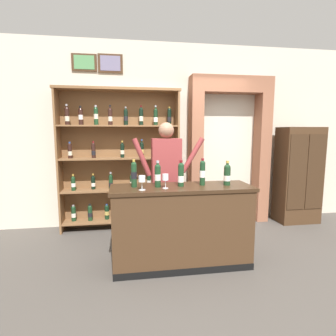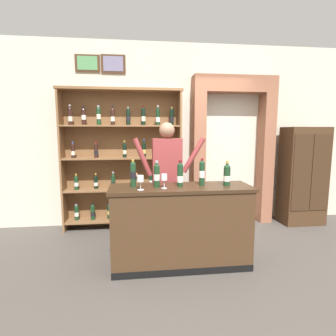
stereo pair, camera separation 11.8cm
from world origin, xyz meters
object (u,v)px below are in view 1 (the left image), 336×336
tasting_bottle_chianti (134,174)px  wine_glass_right (142,180)px  side_cabinet (298,175)px  tasting_bottle_bianco (202,172)px  tasting_bottle_rosso (181,174)px  tasting_bottle_prosecco (227,174)px  tasting_bottle_grappa (158,175)px  wine_glass_spare (165,178)px  shopkeeper (166,171)px  tasting_counter (182,226)px  wine_shelf (120,157)px

tasting_bottle_chianti → wine_glass_right: bearing=-65.6°
side_cabinet → wine_glass_right: bearing=-154.0°
tasting_bottle_chianti → tasting_bottle_bianco: size_ratio=0.99×
tasting_bottle_rosso → wine_glass_right: size_ratio=1.90×
tasting_bottle_chianti → tasting_bottle_prosecco: tasting_bottle_chianti is taller
tasting_bottle_chianti → tasting_bottle_grappa: bearing=-8.7°
tasting_bottle_grappa → wine_glass_spare: size_ratio=1.85×
tasting_bottle_grappa → tasting_bottle_bianco: tasting_bottle_bianco is taller
shopkeeper → tasting_bottle_prosecco: size_ratio=5.89×
tasting_counter → tasting_bottle_prosecco: size_ratio=5.68×
wine_shelf → wine_glass_right: bearing=-80.2°
side_cabinet → tasting_bottle_chianti: (-2.93, -1.21, 0.29)m
tasting_bottle_grappa → wine_shelf: bearing=108.0°
wine_shelf → wine_glass_right: (0.27, -1.56, -0.11)m
tasting_bottle_chianti → wine_glass_spare: 0.37m
tasting_bottle_prosecco → tasting_counter: bearing=178.9°
tasting_bottle_grappa → tasting_counter: bearing=0.2°
wine_glass_right → shopkeeper: bearing=62.2°
shopkeeper → tasting_bottle_prosecco: shopkeeper is taller
tasting_bottle_grappa → side_cabinet: bearing=25.3°
tasting_bottle_rosso → tasting_bottle_bianco: size_ratio=0.95×
tasting_counter → tasting_bottle_bianco: bearing=6.8°
side_cabinet → tasting_bottle_grappa: (-2.66, -1.26, 0.27)m
side_cabinet → tasting_bottle_prosecco: size_ratio=5.73×
tasting_bottle_grappa → wine_glass_spare: 0.12m
tasting_bottle_prosecco → wine_glass_spare: tasting_bottle_prosecco is taller
side_cabinet → tasting_bottle_chianti: 3.19m
wine_shelf → shopkeeper: (0.65, -0.84, -0.13)m
tasting_counter → shopkeeper: bearing=99.8°
tasting_bottle_rosso → wine_glass_spare: bearing=-154.4°
shopkeeper → wine_glass_right: (-0.38, -0.71, 0.02)m
tasting_bottle_grappa → tasting_bottle_prosecco: size_ratio=1.05×
side_cabinet → tasting_bottle_rosso: size_ratio=5.47×
tasting_bottle_prosecco → wine_glass_spare: 0.76m
tasting_bottle_grappa → tasting_bottle_prosecco: tasting_bottle_grappa is taller
tasting_counter → tasting_bottle_prosecco: tasting_bottle_prosecco is taller
side_cabinet → tasting_bottle_prosecco: side_cabinet is taller
wine_shelf → shopkeeper: size_ratio=1.32×
tasting_bottle_bianco → tasting_bottle_prosecco: bearing=-8.0°
tasting_bottle_chianti → tasting_bottle_rosso: bearing=-3.5°
wine_shelf → tasting_bottle_chianti: bearing=-82.2°
tasting_bottle_prosecco → tasting_bottle_bianco: bearing=172.0°
tasting_bottle_rosso → wine_glass_spare: tasting_bottle_rosso is taller
tasting_bottle_bianco → shopkeeper: bearing=123.2°
tasting_counter → wine_glass_right: (-0.48, -0.14, 0.60)m
tasting_bottle_prosecco → wine_glass_spare: bearing=-174.2°
tasting_bottle_prosecco → wine_glass_right: (-1.03, -0.13, -0.01)m
wine_glass_right → tasting_bottle_prosecco: bearing=7.1°
tasting_bottle_rosso → tasting_bottle_bianco: (0.27, 0.02, 0.02)m
tasting_bottle_grappa → wine_glass_spare: (0.08, -0.09, -0.02)m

